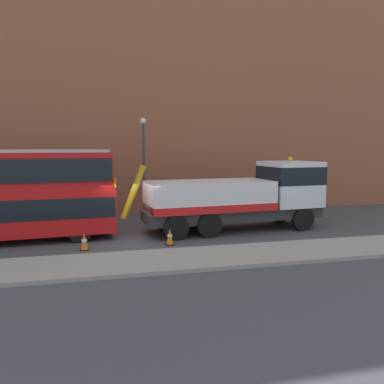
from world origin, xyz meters
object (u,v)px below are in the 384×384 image
at_px(traffic_cone_near_bus, 84,242).
at_px(traffic_cone_midway, 170,237).
at_px(recovery_tow_truck, 242,195).
at_px(street_lamp, 144,159).

bearing_deg(traffic_cone_near_bus, traffic_cone_midway, 0.24).
bearing_deg(traffic_cone_near_bus, recovery_tow_truck, 16.06).
bearing_deg(traffic_cone_midway, traffic_cone_near_bus, -179.76).
bearing_deg(recovery_tow_truck, traffic_cone_near_bus, -168.18).
bearing_deg(traffic_cone_near_bus, street_lamp, 63.53).
height_order(traffic_cone_near_bus, traffic_cone_midway, same).
xyz_separation_m(recovery_tow_truck, street_lamp, (-4.43, 4.29, 1.71)).
bearing_deg(recovery_tow_truck, street_lamp, 131.68).
height_order(recovery_tow_truck, traffic_cone_midway, recovery_tow_truck).
bearing_deg(traffic_cone_midway, street_lamp, 92.70).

